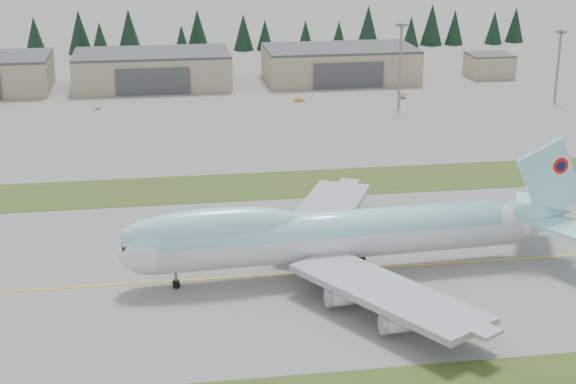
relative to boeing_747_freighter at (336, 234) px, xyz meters
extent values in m
plane|color=slate|center=(-11.91, 0.90, -6.68)|extent=(7000.00, 7000.00, 0.00)
cube|color=#334E1B|center=(-11.91, 45.90, -6.68)|extent=(400.00, 18.00, 0.08)
cube|color=yellow|center=(-11.91, 0.90, -6.68)|extent=(400.00, 0.40, 0.02)
cylinder|color=silver|center=(0.76, 0.04, -0.66)|extent=(58.51, 10.08, 6.76)
cylinder|color=#94E3F3|center=(-0.27, -0.02, 0.59)|extent=(54.33, 9.32, 6.24)
ellipsoid|color=silver|center=(-28.30, -1.62, -0.66)|extent=(11.18, 7.36, 6.76)
ellipsoid|color=#94E3F3|center=(-28.30, -1.62, 0.59)|extent=(9.36, 6.24, 5.73)
ellipsoid|color=#94E3F3|center=(-18.96, -1.09, 2.57)|extent=(28.97, 7.37, 6.24)
cube|color=#0C1433|center=(-31.93, -1.83, 0.70)|extent=(2.38, 2.83, 1.35)
cone|color=silver|center=(35.01, 2.01, -0.66)|extent=(12.83, 7.32, 6.62)
cone|color=#94E3F3|center=(35.01, 2.01, 0.59)|extent=(11.76, 6.67, 6.03)
cube|color=#94E3F3|center=(36.05, 2.07, 6.41)|extent=(12.60, 1.34, 14.35)
cylinder|color=silver|center=(37.27, 2.55, 8.91)|extent=(3.75, 0.42, 3.74)
cylinder|color=red|center=(37.27, 2.66, 8.91)|extent=(2.71, 0.36, 2.70)
cylinder|color=#0C1433|center=(37.26, 2.76, 8.91)|extent=(1.57, 0.30, 1.56)
cube|color=#94E3F3|center=(36.73, 8.35, -0.03)|extent=(10.03, 12.93, 0.48)
cube|color=#94E3F3|center=(37.45, -4.10, -0.03)|extent=(10.91, 13.03, 0.48)
cube|color=#9A9DA1|center=(1.86, 17.29, -2.53)|extent=(22.01, 32.46, 1.04)
cube|color=#9A9DA1|center=(3.82, -16.96, -2.53)|extent=(24.63, 31.78, 1.04)
cylinder|color=silver|center=(-2.68, 12.86, -4.50)|extent=(5.55, 2.90, 2.60)
cylinder|color=silver|center=(1.85, 22.81, -4.50)|extent=(5.55, 2.90, 2.60)
cylinder|color=silver|center=(-1.19, -13.08, -4.50)|extent=(5.55, 2.90, 2.60)
cylinder|color=silver|center=(4.45, -22.45, -4.50)|extent=(5.55, 2.90, 2.60)
cylinder|color=gray|center=(-25.18, -1.44, -5.44)|extent=(0.48, 0.48, 2.49)
cylinder|color=gray|center=(-0.97, 3.07, -5.33)|extent=(0.61, 0.61, 2.70)
cylinder|color=gray|center=(-0.61, -3.16, -5.33)|extent=(0.61, 0.61, 2.70)
cylinder|color=gray|center=(4.22, 3.37, -5.33)|extent=(0.61, 0.61, 2.70)
cylinder|color=gray|center=(4.58, -2.86, -5.33)|extent=(0.61, 0.61, 2.70)
cylinder|color=black|center=(-25.16, -1.86, -6.11)|extent=(1.16, 0.43, 1.14)
cylinder|color=black|center=(-25.21, -1.03, -6.11)|extent=(1.16, 0.43, 1.14)
cylinder|color=black|center=(-0.97, 3.07, -6.06)|extent=(1.28, 0.59, 1.25)
cylinder|color=black|center=(-0.61, -3.16, -6.06)|extent=(1.28, 0.59, 1.25)
cylinder|color=black|center=(4.22, 3.37, -6.06)|extent=(1.28, 0.59, 1.25)
cylinder|color=black|center=(4.58, -2.86, -6.06)|extent=(1.28, 0.59, 1.25)
cube|color=gray|center=(-26.91, 150.90, -1.68)|extent=(48.00, 26.00, 10.00)
cube|color=#3C4042|center=(-26.91, 150.90, 3.72)|extent=(48.00, 26.00, 0.80)
cube|color=#3C4042|center=(-26.91, 137.60, -2.68)|extent=(22.08, 0.60, 8.00)
cube|color=gray|center=(33.09, 150.90, -1.68)|extent=(48.00, 26.00, 10.00)
cube|color=#3C4042|center=(33.09, 150.90, 3.72)|extent=(48.00, 26.00, 0.80)
cube|color=#3C4042|center=(33.09, 137.60, -2.68)|extent=(22.08, 0.60, 8.00)
cube|color=gray|center=(83.09, 148.90, -3.18)|extent=(14.00, 12.00, 7.00)
cube|color=#3C4042|center=(83.09, 148.90, 0.62)|extent=(14.00, 12.00, 0.60)
cylinder|color=gray|center=(40.89, 108.35, 4.83)|extent=(0.70, 0.70, 23.03)
cube|color=gray|center=(40.89, 108.35, 16.74)|extent=(3.20, 3.20, 0.80)
cylinder|color=gray|center=(88.34, 110.22, 3.23)|extent=(0.70, 0.70, 19.83)
cube|color=gray|center=(88.34, 110.22, 13.54)|extent=(3.20, 3.20, 0.80)
imported|color=white|center=(-42.69, 122.14, -6.68)|extent=(1.57, 3.48, 1.16)
imported|color=gold|center=(14.99, 122.15, -6.68)|extent=(3.15, 1.14, 1.03)
imported|color=#B1B0B5|center=(46.21, 122.19, -6.68)|extent=(2.41, 4.22, 1.15)
cone|color=black|center=(-68.88, 209.00, 0.87)|extent=(8.47, 8.47, 15.12)
cone|color=black|center=(-53.19, 214.40, 1.56)|extent=(9.23, 9.23, 16.48)
cone|color=black|center=(-45.50, 209.19, -0.33)|extent=(7.12, 7.12, 12.71)
cone|color=black|center=(-34.71, 211.00, 1.80)|extent=(9.50, 9.50, 16.97)
cone|color=black|center=(-15.25, 210.39, -1.33)|extent=(6.00, 6.00, 10.71)
cone|color=black|center=(-8.77, 216.83, 1.12)|extent=(8.74, 8.74, 15.60)
cone|color=black|center=(8.61, 213.60, 0.30)|extent=(7.82, 7.82, 13.97)
cone|color=black|center=(16.83, 212.61, -0.80)|extent=(6.59, 6.59, 11.77)
cone|color=black|center=(33.14, 214.88, -1.28)|extent=(6.05, 6.05, 10.81)
cone|color=black|center=(45.71, 211.29, -1.24)|extent=(6.09, 6.09, 10.88)
cone|color=black|center=(57.77, 212.97, 1.50)|extent=(9.17, 9.17, 16.37)
cone|color=black|center=(74.46, 210.38, -0.59)|extent=(6.82, 6.82, 12.18)
cone|color=black|center=(84.22, 214.66, 1.49)|extent=(9.16, 9.16, 16.35)
cone|color=black|center=(93.53, 214.04, 0.22)|extent=(7.74, 7.74, 13.82)
cone|color=black|center=(109.94, 213.45, -0.07)|extent=(7.41, 7.41, 13.23)
cone|color=black|center=(120.23, 216.69, 0.36)|extent=(7.89, 7.89, 14.10)
camera|label=1|loc=(-27.43, -126.03, 50.48)|focal=55.00mm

